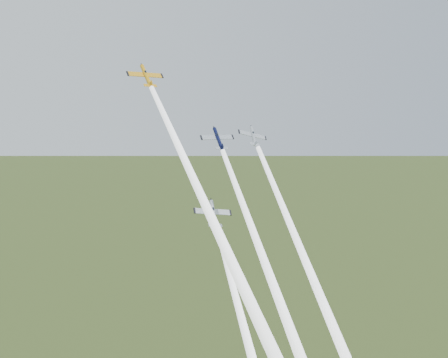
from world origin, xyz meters
TOP-DOWN VIEW (x-y plane):
  - plane_yellow at (-13.28, 1.14)m, footprint 8.25×7.36m
  - smoke_trail_yellow at (-9.30, -23.92)m, footprint 9.60×47.34m
  - plane_navy at (0.61, -1.52)m, footprint 7.21×5.97m
  - smoke_trail_navy at (0.74, -26.12)m, footprint 2.41×46.08m
  - plane_silver_right at (8.97, -0.43)m, footprint 7.72×5.50m
  - smoke_trail_silver_right at (8.90, -26.73)m, footprint 2.27×49.46m
  - plane_silver_low at (-2.61, -6.84)m, footprint 8.77×6.92m

SIDE VIEW (x-z plane):
  - smoke_trail_silver_right at x=8.90m, z-range 51.09..98.36m
  - smoke_trail_navy at x=0.74m, z-range 54.11..98.14m
  - plane_silver_low at x=-2.61m, z-range 81.96..89.04m
  - smoke_trail_yellow at x=-9.30m, z-range 64.98..110.47m
  - plane_navy at x=0.61m, z-range 96.67..102.46m
  - plane_silver_right at x=8.97m, z-range 96.42..103.15m
  - plane_yellow at x=-13.28m, z-range 108.74..115.05m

